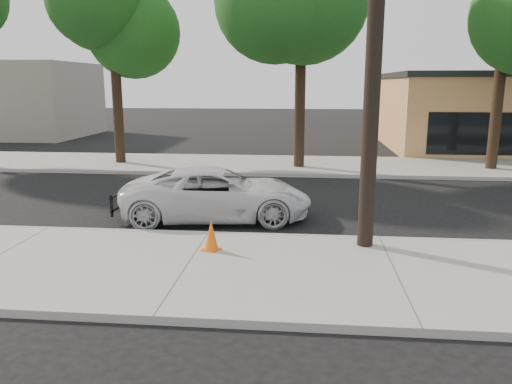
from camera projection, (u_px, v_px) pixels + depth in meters
ground at (223, 216)px, 13.95m from camera, size 120.00×120.00×0.00m
near_sidewalk at (187, 269)px, 9.75m from camera, size 90.00×4.40×0.15m
far_sidewalk at (254, 165)px, 22.19m from camera, size 90.00×5.00×0.15m
curb_near at (208, 235)px, 11.89m from camera, size 90.00×0.12×0.16m
utility_pole at (375, 28)px, 9.97m from camera, size 1.40×0.34×9.00m
tree_b at (116, 22)px, 21.02m from camera, size 4.34×4.20×8.45m
police_cruiser at (217, 194)px, 13.44m from camera, size 5.31×2.98×1.40m
traffic_cone at (211, 236)px, 10.55m from camera, size 0.45×0.45×0.66m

